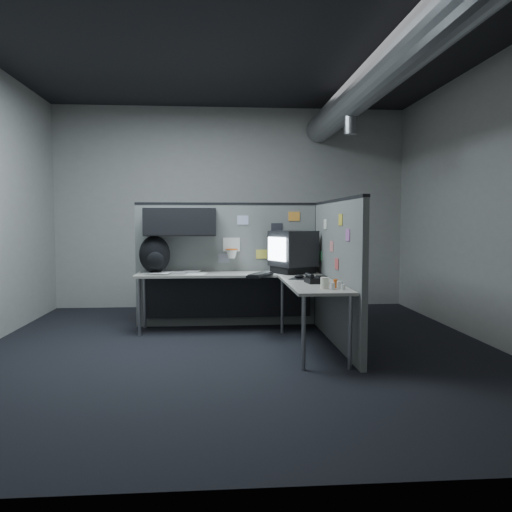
{
  "coord_description": "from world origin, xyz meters",
  "views": [
    {
      "loc": [
        -0.23,
        -5.29,
        1.39
      ],
      "look_at": [
        0.2,
        0.35,
        0.99
      ],
      "focal_mm": 35.0,
      "sensor_mm": 36.0,
      "label": 1
    }
  ],
  "objects": [
    {
      "name": "room",
      "position": [
        0.56,
        0.0,
        2.1
      ],
      "size": [
        5.62,
        5.62,
        3.22
      ],
      "color": "black",
      "rests_on": "ground"
    },
    {
      "name": "monitor",
      "position": [
        0.72,
        0.94,
        1.01
      ],
      "size": [
        0.63,
        0.63,
        0.53
      ],
      "rotation": [
        0.0,
        0.0,
        -0.3
      ],
      "color": "black",
      "rests_on": "desk"
    },
    {
      "name": "cup",
      "position": [
        0.81,
        -0.54,
        0.79
      ],
      "size": [
        0.1,
        0.1,
        0.11
      ],
      "primitive_type": "cylinder",
      "rotation": [
        0.0,
        0.0,
        -0.3
      ],
      "color": "white",
      "rests_on": "desk"
    },
    {
      "name": "papers",
      "position": [
        -0.76,
        1.05,
        0.74
      ],
      "size": [
        0.8,
        0.58,
        0.02
      ],
      "rotation": [
        0.0,
        0.0,
        -0.14
      ],
      "color": "white",
      "rests_on": "desk"
    },
    {
      "name": "partition_right",
      "position": [
        1.1,
        0.22,
        0.82
      ],
      "size": [
        0.07,
        2.23,
        1.63
      ],
      "color": "slate",
      "rests_on": "ground"
    },
    {
      "name": "mouse",
      "position": [
        0.69,
        0.29,
        0.75
      ],
      "size": [
        0.27,
        0.29,
        0.05
      ],
      "rotation": [
        0.0,
        0.0,
        0.33
      ],
      "color": "black",
      "rests_on": "desk"
    },
    {
      "name": "bottles",
      "position": [
        0.92,
        -0.57,
        0.77
      ],
      "size": [
        0.14,
        0.19,
        0.09
      ],
      "rotation": [
        0.0,
        0.0,
        -0.2
      ],
      "color": "silver",
      "rests_on": "desk"
    },
    {
      "name": "backpack",
      "position": [
        -1.02,
        1.05,
        0.96
      ],
      "size": [
        0.43,
        0.4,
        0.47
      ],
      "rotation": [
        0.0,
        0.0,
        -0.16
      ],
      "color": "black",
      "rests_on": "desk"
    },
    {
      "name": "phone",
      "position": [
        0.81,
        -0.09,
        0.77
      ],
      "size": [
        0.23,
        0.24,
        0.1
      ],
      "rotation": [
        0.0,
        0.0,
        -0.05
      ],
      "color": "black",
      "rests_on": "desk"
    },
    {
      "name": "desk",
      "position": [
        0.15,
        0.7,
        0.61
      ],
      "size": [
        2.31,
        2.11,
        0.73
      ],
      "color": "#9C978D",
      "rests_on": "ground"
    },
    {
      "name": "keyboard",
      "position": [
        0.27,
        0.57,
        0.75
      ],
      "size": [
        0.36,
        0.5,
        0.04
      ],
      "rotation": [
        0.0,
        0.0,
        0.32
      ],
      "color": "black",
      "rests_on": "desk"
    },
    {
      "name": "partition_back",
      "position": [
        -0.25,
        1.23,
        1.0
      ],
      "size": [
        2.44,
        0.42,
        1.63
      ],
      "color": "slate",
      "rests_on": "ground"
    }
  ]
}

